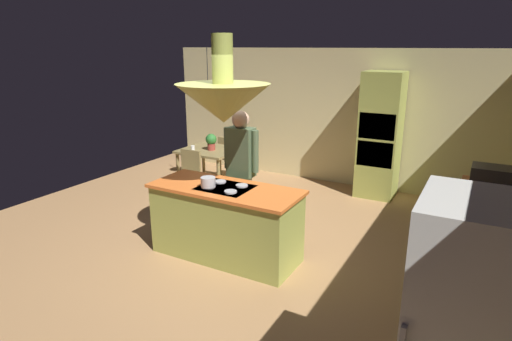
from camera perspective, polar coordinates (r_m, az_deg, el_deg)
ground at (r=5.72m, az=-2.87°, el=-10.53°), size 8.16×8.16×0.00m
wall_back at (r=8.33m, az=9.68°, el=7.15°), size 6.80×0.10×2.55m
kitchen_island at (r=5.37m, az=-4.07°, el=-6.92°), size 1.90×0.78×0.95m
counter_run_right at (r=5.35m, az=28.17°, el=-8.96°), size 0.73×2.37×0.93m
oven_tower at (r=7.68m, az=16.35°, el=4.54°), size 0.66×0.62×2.18m
dining_table at (r=7.86m, az=-6.20°, el=2.13°), size 1.01×0.91×0.76m
person_at_island at (r=5.79m, az=-2.01°, el=0.73°), size 0.53×0.24×1.77m
range_hood at (r=4.96m, az=-4.43°, el=9.31°), size 1.10×1.10×1.00m
pendant_light_over_table at (r=7.65m, az=-6.48°, el=10.90°), size 0.32×0.32×0.82m
chair_facing_island at (r=7.38m, az=-9.18°, el=-0.18°), size 0.40×0.40×0.87m
chair_by_back_wall at (r=8.44m, az=-3.53°, el=2.13°), size 0.40×0.40×0.87m
potted_plant_on_table at (r=7.74m, az=-6.06°, el=3.98°), size 0.20×0.20×0.30m
cup_on_table at (r=7.77m, az=-8.51°, el=3.00°), size 0.07×0.07×0.09m
canister_flour at (r=4.62m, az=28.79°, el=-5.85°), size 0.11×0.11×0.15m
canister_sugar at (r=4.79m, az=28.84°, el=-5.06°), size 0.11×0.11×0.16m
canister_tea at (r=4.95m, az=28.92°, el=-4.16°), size 0.11×0.11×0.20m
microwave_on_counter at (r=5.82m, az=29.14°, el=-0.89°), size 0.46×0.36×0.28m
cooking_pot_on_cooktop at (r=5.16m, az=-6.47°, el=-1.55°), size 0.18×0.18×0.12m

